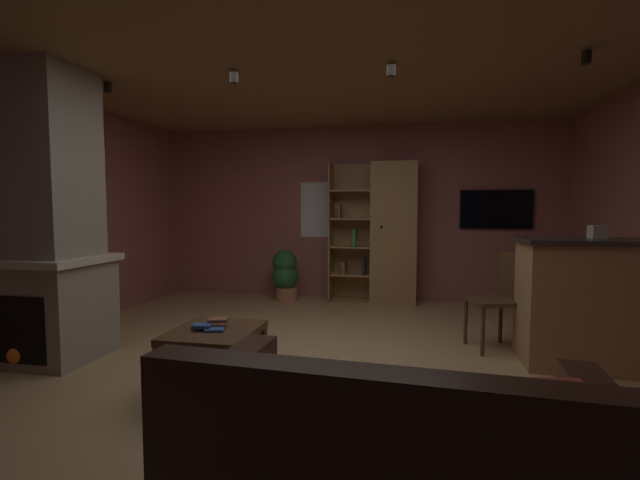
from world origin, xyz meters
The scene contains 20 objects.
floor centered at (0.00, 0.00, -0.01)m, with size 5.78×6.06×0.02m, color tan.
wall_back centered at (0.00, 3.06, 1.26)m, with size 5.90×0.06×2.53m, color #9E5B56.
wall_left centered at (-2.92, 0.00, 1.26)m, with size 0.06×6.06×2.53m, color #9E5B56.
ceiling centered at (0.00, 0.00, 2.54)m, with size 5.78×6.06×0.02m, color #8E6B47.
window_pane_back centered at (-0.50, 3.03, 1.31)m, with size 0.65×0.01×0.81m, color white.
stone_fireplace centered at (-2.34, -0.13, 1.14)m, with size 0.95×0.83×2.53m.
bookshelf_cabinet centered at (0.48, 2.79, 0.97)m, with size 1.21×0.41×1.97m.
kitchen_bar_counter centered at (2.44, 0.60, 0.54)m, with size 1.48×0.63×1.08m.
tissue_box centered at (2.31, 0.63, 1.13)m, with size 0.12×0.12×0.11m, color #BFB299.
coffee_table centered at (-0.57, -0.55, 0.38)m, with size 0.58×0.65×0.47m.
table_book_0 centered at (-0.55, -0.60, 0.48)m, with size 0.13×0.09×0.02m, color #2D4C8C.
table_book_1 centered at (-0.65, -0.59, 0.51)m, with size 0.13×0.10×0.02m, color #2D4C8C.
table_book_2 centered at (-0.57, -0.49, 0.53)m, with size 0.13×0.11×0.02m, color brown.
dining_chair centered at (1.63, 0.94, 0.53)m, with size 0.53×0.53×0.92m.
potted_floor_plant centered at (-0.97, 2.64, 0.38)m, with size 0.38×0.38×0.73m.
wall_mounted_tv centered at (1.94, 3.00, 1.32)m, with size 0.95×0.06×0.54m.
track_light_spot_0 centered at (-2.01, 0.31, 2.46)m, with size 0.07×0.07×0.09m, color black.
track_light_spot_1 centered at (-0.73, 0.26, 2.46)m, with size 0.07×0.07×0.09m, color black.
track_light_spot_2 centered at (0.61, 0.33, 2.46)m, with size 0.07×0.07×0.09m, color black.
track_light_spot_3 centered at (2.06, 0.31, 2.46)m, with size 0.07×0.07×0.09m, color black.
Camera 1 is at (0.77, -3.40, 1.33)m, focal length 24.62 mm.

